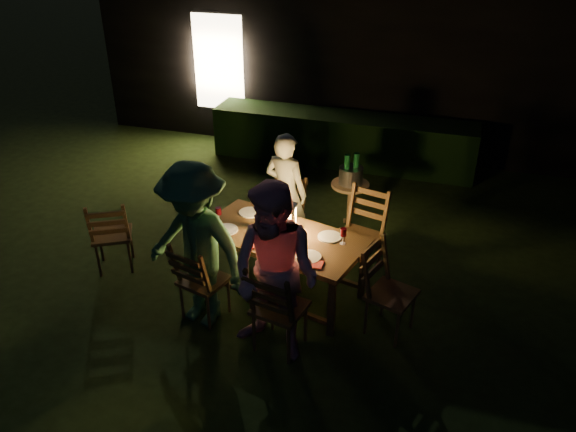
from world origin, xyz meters
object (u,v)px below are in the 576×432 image
(chair_far_right, at_px, (359,249))
(person_house_side, at_px, (286,192))
(chair_near_left, at_px, (204,293))
(person_opp_right, at_px, (275,275))
(ice_bucket, at_px, (351,176))
(dining_table, at_px, (281,241))
(chair_end, at_px, (388,306))
(side_table, at_px, (350,189))
(chair_far_left, at_px, (284,228))
(person_opp_left, at_px, (196,247))
(chair_spare, at_px, (114,246))
(lantern, at_px, (288,221))
(bottle_table, at_px, (261,217))
(bottle_bucket_b, at_px, (356,171))
(bottle_bucket_a, at_px, (347,173))
(chair_near_right, at_px, (279,322))

(chair_far_right, distance_m, person_house_side, 1.09)
(chair_near_left, height_order, person_opp_right, person_opp_right)
(ice_bucket, bearing_deg, person_house_side, -134.16)
(dining_table, distance_m, chair_end, 1.28)
(chair_end, bearing_deg, chair_near_left, -61.14)
(chair_end, bearing_deg, person_opp_right, -39.31)
(dining_table, distance_m, side_table, 1.62)
(chair_far_left, relative_size, chair_far_right, 0.91)
(chair_end, distance_m, person_opp_left, 1.96)
(chair_far_right, relative_size, chair_spare, 1.08)
(chair_far_left, height_order, chair_far_right, chair_far_right)
(chair_near_left, bearing_deg, person_house_side, 90.62)
(dining_table, distance_m, lantern, 0.24)
(chair_end, distance_m, ice_bucket, 2.07)
(chair_far_right, distance_m, bottle_table, 1.24)
(lantern, bearing_deg, bottle_bucket_b, 76.00)
(chair_far_left, height_order, chair_end, chair_end)
(chair_far_left, distance_m, person_house_side, 0.46)
(chair_far_left, bearing_deg, side_table, -124.19)
(person_opp_left, xyz_separation_m, bottle_table, (0.39, 0.75, -0.01))
(lantern, distance_m, bottle_table, 0.30)
(chair_near_left, height_order, lantern, lantern)
(person_opp_left, height_order, bottle_table, person_opp_left)
(chair_far_right, height_order, side_table, chair_far_right)
(person_opp_right, bearing_deg, bottle_bucket_b, 99.03)
(chair_far_left, distance_m, bottle_bucket_a, 1.05)
(ice_bucket, bearing_deg, chair_far_left, -132.74)
(chair_near_left, relative_size, person_opp_left, 0.55)
(chair_near_right, relative_size, bottle_bucket_b, 3.15)
(chair_near_right, height_order, lantern, lantern)
(person_house_side, bearing_deg, person_opp_right, 118.76)
(person_opp_right, distance_m, ice_bucket, 2.48)
(chair_end, relative_size, ice_bucket, 3.22)
(side_table, height_order, ice_bucket, ice_bucket)
(chair_far_right, bearing_deg, bottle_table, 44.59)
(person_opp_left, relative_size, side_table, 2.68)
(person_house_side, xyz_separation_m, side_table, (0.64, 0.66, -0.17))
(chair_end, relative_size, person_opp_right, 0.55)
(ice_bucket, height_order, bottle_bucket_b, bottle_bucket_b)
(chair_end, distance_m, side_table, 2.04)
(chair_spare, relative_size, person_house_side, 0.64)
(chair_far_left, distance_m, side_table, 1.01)
(chair_near_left, xyz_separation_m, chair_far_left, (0.37, 1.49, -0.00))
(side_table, distance_m, bottle_bucket_a, 0.25)
(person_house_side, bearing_deg, dining_table, 118.76)
(chair_near_right, height_order, person_house_side, person_house_side)
(chair_near_left, height_order, bottle_table, bottle_table)
(chair_spare, distance_m, lantern, 2.13)
(ice_bucket, bearing_deg, lantern, -102.58)
(chair_spare, bearing_deg, bottle_table, -22.31)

